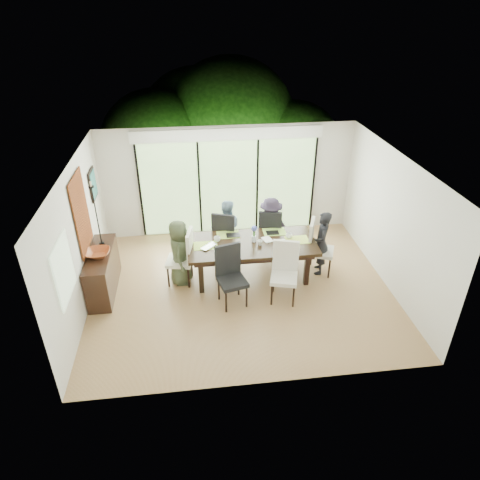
{
  "coord_description": "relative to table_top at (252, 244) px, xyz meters",
  "views": [
    {
      "loc": [
        -0.92,
        -7.07,
        5.25
      ],
      "look_at": [
        0.0,
        0.25,
        1.0
      ],
      "focal_mm": 32.0,
      "sensor_mm": 36.0,
      "label": 1
    }
  ],
  "objects": [
    {
      "name": "person_left_end",
      "position": [
        -1.48,
        0.0,
        -0.08
      ],
      "size": [
        0.48,
        0.7,
        1.42
      ],
      "primitive_type": "imported",
      "rotation": [
        0.0,
        0.0,
        1.48
      ],
      "color": "#414D33",
      "rests_on": "floor"
    },
    {
      "name": "hyacinth_blooms",
      "position": [
        0.05,
        0.05,
        0.34
      ],
      "size": [
        0.12,
        0.12,
        0.12
      ],
      "primitive_type": "sphere",
      "color": "#505EC9",
      "rests_on": "table_top"
    },
    {
      "name": "table_top",
      "position": [
        0.0,
        0.0,
        0.0
      ],
      "size": [
        2.63,
        1.21,
        0.07
      ],
      "primitive_type": "cube",
      "color": "black",
      "rests_on": "floor"
    },
    {
      "name": "chair_near_left",
      "position": [
        -0.5,
        -0.87,
        -0.19
      ],
      "size": [
        0.62,
        0.62,
        1.21
      ],
      "primitive_type": null,
      "rotation": [
        0.0,
        0.0,
        0.25
      ],
      "color": "black",
      "rests_on": "floor"
    },
    {
      "name": "cup_c",
      "position": [
        0.8,
        0.1,
        0.09
      ],
      "size": [
        0.14,
        0.14,
        0.11
      ],
      "primitive_type": "imported",
      "rotation": [
        0.0,
        0.0,
        3.13
      ],
      "color": "white",
      "rests_on": "table_top"
    },
    {
      "name": "platter_snacks",
      "position": [
        -0.55,
        -0.3,
        0.07
      ],
      "size": [
        0.22,
        0.22,
        0.02
      ],
      "primitive_type": "cube",
      "color": "orange",
      "rests_on": "table_top"
    },
    {
      "name": "glass_doors",
      "position": [
        -0.27,
        2.06,
        0.41
      ],
      "size": [
        4.2,
        0.02,
        2.3
      ],
      "primitive_type": "cube",
      "color": "#598C3F",
      "rests_on": "wall_back"
    },
    {
      "name": "placemat_far_r",
      "position": [
        0.55,
        0.4,
        0.04
      ],
      "size": [
        0.48,
        0.35,
        0.01
      ],
      "primitive_type": "cube",
      "color": "#93C546",
      "rests_on": "table_top"
    },
    {
      "name": "table_apron",
      "position": [
        0.0,
        0.0,
        -0.1
      ],
      "size": [
        2.41,
        0.99,
        0.11
      ],
      "primitive_type": "cube",
      "color": "black",
      "rests_on": "floor"
    },
    {
      "name": "cup_a",
      "position": [
        -0.7,
        0.15,
        0.09
      ],
      "size": [
        0.19,
        0.19,
        0.11
      ],
      "primitive_type": "imported",
      "rotation": [
        0.0,
        0.0,
        0.57
      ],
      "color": "white",
      "rests_on": "table_top"
    },
    {
      "name": "bowl",
      "position": [
        -3.03,
        -0.22,
        0.15
      ],
      "size": [
        0.47,
        0.47,
        0.11
      ],
      "primitive_type": "imported",
      "color": "#984421",
      "rests_on": "sideboard"
    },
    {
      "name": "mullion_d",
      "position": [
        1.83,
        2.05,
        0.41
      ],
      "size": [
        0.05,
        0.04,
        2.3
      ],
      "primitive_type": "cube",
      "color": "black",
      "rests_on": "wall_back"
    },
    {
      "name": "chair_far_right",
      "position": [
        0.55,
        0.85,
        -0.19
      ],
      "size": [
        0.61,
        0.61,
        1.21
      ],
      "primitive_type": null,
      "rotation": [
        0.0,
        0.0,
        2.91
      ],
      "color": "black",
      "rests_on": "floor"
    },
    {
      "name": "side_window",
      "position": [
        -3.24,
        -1.61,
        0.71
      ],
      "size": [
        0.02,
        0.9,
        1.0
      ],
      "primitive_type": "cube",
      "color": "#8CAD7F",
      "rests_on": "wall_left"
    },
    {
      "name": "foliage_left",
      "position": [
        -2.07,
        4.79,
        0.65
      ],
      "size": [
        3.2,
        3.2,
        3.2
      ],
      "primitive_type": "sphere",
      "color": "#14380F",
      "rests_on": "ground"
    },
    {
      "name": "art_frame",
      "position": [
        -3.24,
        1.29,
        0.96
      ],
      "size": [
        0.03,
        0.55,
        0.65
      ],
      "primitive_type": "cube",
      "color": "black",
      "rests_on": "wall_left"
    },
    {
      "name": "art_canvas",
      "position": [
        -3.22,
        1.29,
        0.96
      ],
      "size": [
        0.01,
        0.45,
        0.55
      ],
      "primitive_type": "cube",
      "color": "#1A5552",
      "rests_on": "wall_left"
    },
    {
      "name": "table_leg_br",
      "position": [
        1.08,
        0.43,
        -0.41
      ],
      "size": [
        0.1,
        0.1,
        0.76
      ],
      "primitive_type": "cube",
      "color": "black",
      "rests_on": "floor"
    },
    {
      "name": "chair_near_right",
      "position": [
        0.5,
        -0.87,
        -0.19
      ],
      "size": [
        0.62,
        0.62,
        1.21
      ],
      "primitive_type": null,
      "rotation": [
        0.0,
        0.0,
        -0.28
      ],
      "color": "silver",
      "rests_on": "floor"
    },
    {
      "name": "tapestry",
      "position": [
        -3.24,
        -0.01,
        0.91
      ],
      "size": [
        0.02,
        1.0,
        1.5
      ],
      "primitive_type": "cube",
      "color": "#9C3E16",
      "rests_on": "wall_left"
    },
    {
      "name": "tablet_far_r",
      "position": [
        0.5,
        0.35,
        0.04
      ],
      "size": [
        0.26,
        0.19,
        0.01
      ],
      "primitive_type": "cube",
      "color": "black",
      "rests_on": "table_top"
    },
    {
      "name": "tablet_far_l",
      "position": [
        -0.35,
        0.35,
        0.05
      ],
      "size": [
        0.29,
        0.2,
        0.01
      ],
      "primitive_type": "cube",
      "color": "black",
      "rests_on": "table_top"
    },
    {
      "name": "ceiling",
      "position": [
        -0.27,
        -0.41,
        1.91
      ],
      "size": [
        6.0,
        5.0,
        0.01
      ],
      "primitive_type": "cube",
      "color": "white",
      "rests_on": "wall_back"
    },
    {
      "name": "wall_front",
      "position": [
        -0.27,
        -2.92,
        0.56
      ],
      "size": [
        6.0,
        0.02,
        2.7
      ],
      "primitive_type": "cube",
      "color": "silver",
      "rests_on": "floor"
    },
    {
      "name": "wall_left",
      "position": [
        -3.28,
        -0.41,
        0.56
      ],
      "size": [
        0.02,
        5.0,
        2.7
      ],
      "primitive_type": "cube",
      "color": "beige",
      "rests_on": "floor"
    },
    {
      "name": "sideboard",
      "position": [
        -3.03,
        -0.12,
        -0.35
      ],
      "size": [
        0.44,
        1.56,
        0.88
      ],
      "primitive_type": "cube",
      "color": "black",
      "rests_on": "floor"
    },
    {
      "name": "mullion_a",
      "position": [
        -2.37,
        2.05,
        0.41
      ],
      "size": [
        0.05,
        0.04,
        2.3
      ],
      "primitive_type": "cube",
      "color": "black",
      "rests_on": "wall_back"
    },
    {
      "name": "chair_left_end",
      "position": [
        -1.5,
        0.0,
        -0.19
      ],
      "size": [
        0.59,
        0.59,
        1.21
      ],
      "primitive_type": null,
      "rotation": [
        0.0,
        0.0,
        -1.76
      ],
      "color": "white",
      "rests_on": "floor"
    },
    {
      "name": "table_leg_fr",
      "position": [
        1.08,
        -0.43,
        -0.41
      ],
      "size": [
        0.1,
        0.1,
        0.76
      ],
      "primitive_type": "cube",
      "color": "black",
      "rests_on": "floor"
    },
    {
      "name": "papers",
      "position": [
        0.7,
        -0.05,
        0.04
      ],
      "size": [
        0.33,
        0.24,
        0.0
      ],
      "primitive_type": "cube",
      "color": "white",
      "rests_on": "table_top"
    },
    {
      "name": "wall_right",
      "position": [
        2.74,
        -0.41,
        0.56
      ],
      "size": [
        0.02,
        5.0,
        2.7
      ],
      "primitive_type": "cube",
      "color": "silver",
      "rests_on": "floor"
    },
    {
      "name": "candlestick_pan",
      "position": [
        -3.03,
        0.23,
        1.33
      ],
      "size": [
        0.1,
        0.1,
        0.03
      ],
      "primitive_type": "cylinder",
      "color": "black",
      "rests_on": "sideboard"
    },
    {
      "name": "floor",
      "position": [
        -0.27,
        -0.41,
        -0.8
      ],
      "size": [
        6.0,
        5.0,
        0.01
      ],
      "primitive_type": "cube",
      "color": "brown",
      "rests_on": "ground"
    },
    {
      "name": "platter_base",
      "position": [
        -0.55,
        -0.3,
        0.05
      ],
      "size": [
        0.29,
        0.29,
        0.03
      ],
      "primitive_type": "cube",
      "color": "white",
      "rests_on": "table_top"
    },
    {
      "name": "placemat_far_l",
      "position": [
        -0.45,
        0.4,
        0.04
      ],
      "size": [
        0.48,
        0.35,
        0.01
      ],
      "primitive_type": "cube",
      "color": "#91B440",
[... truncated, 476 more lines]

